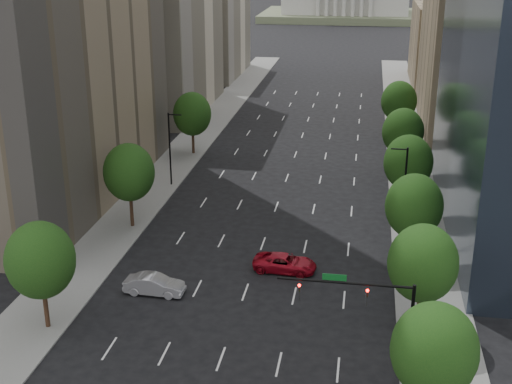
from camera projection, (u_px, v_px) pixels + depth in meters
The scene contains 21 objects.
sidewalk_left at pixel (143, 198), 79.34m from camera, with size 6.00×200.00×0.15m, color slate.
sidewalk_right at pixel (418, 214), 74.70m from camera, with size 6.00×200.00×0.15m, color slate.
midrise_cream_left at pixel (162, 6), 114.53m from camera, with size 14.00×30.00×35.00m, color beige.
filler_left at pixel (208, 33), 148.03m from camera, with size 14.00×26.00×18.00m, color beige.
parking_tan_right at pixel (475, 30), 105.14m from camera, with size 14.00×30.00×30.00m, color #8C7759.
filler_right at pixel (449, 45), 138.12m from camera, with size 14.00×26.00×16.00m, color #8C7759.
tree_right_0 at pixel (434, 351), 40.67m from camera, with size 5.20×5.20×8.39m.
tree_right_1 at pixel (423, 263), 50.73m from camera, with size 5.20×5.20×8.75m.
tree_right_2 at pixel (414, 206), 61.89m from camera, with size 5.20×5.20×8.61m.
tree_right_3 at pixel (408, 163), 72.91m from camera, with size 5.20×5.20×8.89m.
tree_right_4 at pixel (403, 132), 86.02m from camera, with size 5.20×5.20×8.46m.
tree_right_5 at pixel (399, 101), 100.73m from camera, with size 5.20×5.20×8.75m.
tree_left_0 at pixel (40, 260), 51.22m from camera, with size 5.20×5.20×8.75m.
tree_left_1 at pixel (129, 172), 69.66m from camera, with size 5.20×5.20×8.97m.
tree_left_2 at pixel (192, 114), 93.84m from camera, with size 5.20×5.20×8.68m.
streetlight_rn at pixel (404, 188), 68.72m from camera, with size 1.70×0.20×9.00m.
streetlight_ln at pixel (170, 147), 82.00m from camera, with size 1.70×0.20×9.00m.
traffic_signal at pixel (374, 307), 45.89m from camera, with size 9.12×0.40×7.38m.
foothills at pixel (401, 20), 584.41m from camera, with size 720.00×413.00×263.00m.
car_silver at pixel (154, 285), 58.00m from camera, with size 1.78×5.10×1.68m, color #A9A9AE.
car_red_far at pixel (285, 263), 61.97m from camera, with size 2.62×5.68×1.58m, color maroon.
Camera 1 is at (9.19, -11.14, 28.26)m, focal length 48.51 mm.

